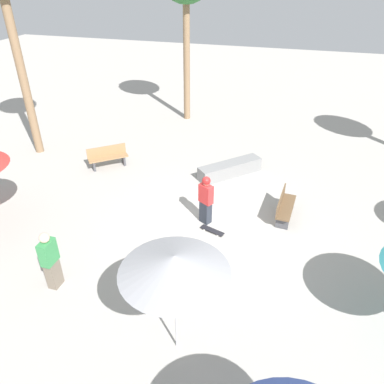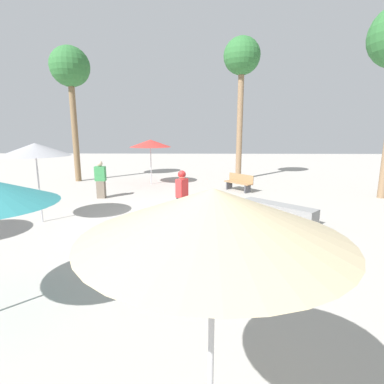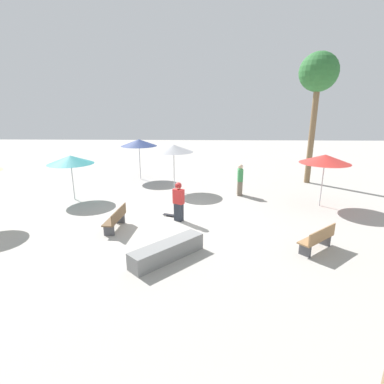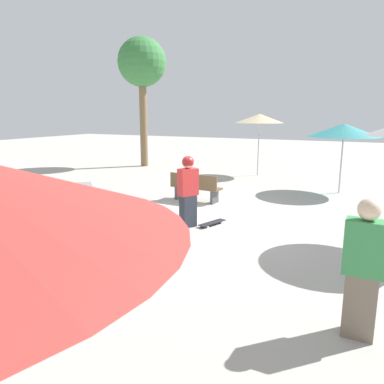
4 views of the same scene
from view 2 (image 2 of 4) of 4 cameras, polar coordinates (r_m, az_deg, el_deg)
name	(u,v)px [view 2 (image 2 of 4)]	position (r m, az deg, el deg)	size (l,w,h in m)	color
ground_plane	(175,221)	(10.29, -3.23, -5.45)	(60.00, 60.00, 0.00)	#ADA8A0
skater_main	(182,193)	(10.39, -1.92, -0.10)	(0.44, 0.51, 1.68)	#282D38
skateboard	(168,219)	(10.30, -4.62, -5.11)	(0.45, 0.82, 0.07)	black
concrete_ledge	(278,212)	(10.75, 15.99, -3.62)	(2.32, 2.29, 0.55)	gray
bench_near	(213,228)	(8.18, 4.06, -6.89)	(1.63, 0.57, 0.85)	#47474C
bench_far	(239,183)	(15.37, 8.93, 1.79)	(1.37, 1.51, 0.85)	#47474C
shade_umbrella_tan	(213,213)	(2.25, 4.02, -4.09)	(2.03, 2.03, 2.61)	#B7B7BC
shade_umbrella_red	(150,143)	(17.14, -7.93, 9.17)	(2.33, 2.33, 2.52)	#B7B7BC
shade_umbrella_grey	(35,149)	(10.94, -27.71, 7.18)	(2.19, 2.19, 2.63)	#B7B7BC
palm_tree_center_right	(70,71)	(19.57, -22.20, 20.63)	(2.22, 2.22, 7.68)	brown
palm_tree_far_back	(242,61)	(19.23, 9.45, 23.35)	(2.14, 2.14, 8.34)	#896B4C
bystander_watching	(101,180)	(14.10, -17.01, 2.28)	(0.47, 0.27, 1.70)	#726656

